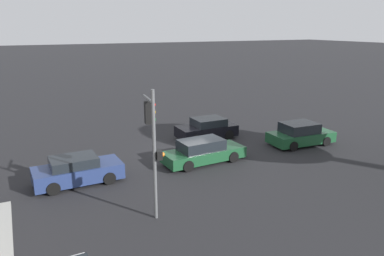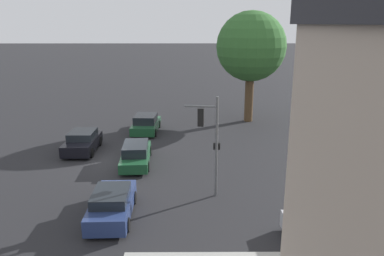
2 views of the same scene
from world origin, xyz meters
name	(u,v)px [view 1 (image 1 of 2)]	position (x,y,z in m)	size (l,w,h in m)	color
ground_plane	(194,151)	(0.00, 0.00, 0.00)	(300.00, 300.00, 0.00)	black
traffic_signal	(153,135)	(5.03, 6.52, 3.40)	(0.48, 1.82, 5.24)	#515456
crossing_car_0	(300,134)	(-6.82, 1.93, 0.68)	(4.31, 2.21, 1.47)	#194728
crossing_car_1	(203,152)	(0.44, 2.10, 0.64)	(4.83, 2.01, 1.37)	#194728
crossing_car_2	(207,129)	(-2.01, -1.98, 0.68)	(4.05, 2.04, 1.42)	black
crossing_car_3	(77,171)	(7.34, 1.95, 0.66)	(4.26, 1.99, 1.38)	navy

